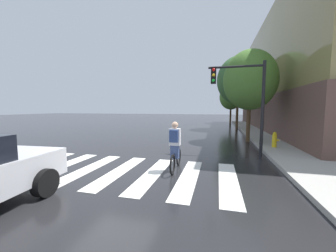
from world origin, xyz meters
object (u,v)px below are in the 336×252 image
object	(u,v)px
traffic_light_near	(243,92)
fire_hydrant	(274,140)
street_tree_near	(250,80)
street_tree_mid	(238,80)
cyclist	(175,147)
street_tree_far	(231,97)

from	to	relation	value
traffic_light_near	fire_hydrant	bearing A→B (deg)	38.99
street_tree_near	street_tree_mid	size ratio (longest dim) A/B	0.80
street_tree_near	street_tree_mid	world-z (taller)	street_tree_mid
cyclist	street_tree_mid	xyz separation A→B (m)	(3.21, 13.82, 3.96)
cyclist	street_tree_near	bearing A→B (deg)	64.22
cyclist	street_tree_mid	world-z (taller)	street_tree_mid
cyclist	street_tree_near	world-z (taller)	street_tree_near
street_tree_near	street_tree_mid	bearing A→B (deg)	90.33
cyclist	street_tree_near	xyz separation A→B (m)	(3.25, 6.73, 3.00)
street_tree_mid	fire_hydrant	bearing A→B (deg)	-83.89
traffic_light_near	cyclist	bearing A→B (deg)	-128.70
street_tree_near	street_tree_far	size ratio (longest dim) A/B	1.05
street_tree_near	street_tree_far	world-z (taller)	street_tree_near
street_tree_mid	street_tree_far	size ratio (longest dim) A/B	1.31
traffic_light_near	street_tree_mid	distance (m)	10.93
fire_hydrant	street_tree_mid	distance (m)	10.31
cyclist	street_tree_far	bearing A→B (deg)	81.95
cyclist	street_tree_mid	bearing A→B (deg)	76.93
fire_hydrant	street_tree_far	distance (m)	17.56
fire_hydrant	street_tree_near	xyz separation A→B (m)	(-0.96, 2.24, 3.31)
cyclist	fire_hydrant	world-z (taller)	cyclist
street_tree_near	street_tree_mid	distance (m)	7.16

